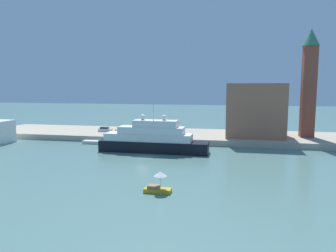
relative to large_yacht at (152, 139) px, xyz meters
name	(u,v)px	position (x,y,z in m)	size (l,w,h in m)	color
ground	(142,158)	(-0.60, -6.26, -2.91)	(400.00, 400.00, 0.00)	slate
quay_dock	(168,135)	(-0.60, 20.59, -2.14)	(110.00, 21.69, 1.54)	#ADA38E
large_yacht	(152,139)	(0.00, 0.00, 0.00)	(25.09, 4.84, 11.25)	black
small_motorboat	(158,185)	(8.08, -27.51, -1.76)	(3.83, 1.83, 3.04)	#B7991E
work_barge	(92,142)	(-18.10, 7.13, -2.50)	(4.91, 1.99, 0.81)	silver
harbor_building	(255,110)	(23.69, 19.57, 5.74)	(15.06, 13.63, 14.21)	#9E664C
bell_tower	(309,79)	(37.22, 20.48, 13.92)	(4.37, 4.37, 28.26)	brown
parked_car	(105,130)	(-19.61, 19.13, -0.78)	(4.03, 1.66, 1.37)	silver
person_figure	(116,133)	(-13.58, 12.41, -0.57)	(0.36, 0.36, 1.73)	#4C4C4C
mooring_bollard	(162,137)	(-0.09, 10.56, -0.98)	(0.48, 0.48, 0.78)	black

